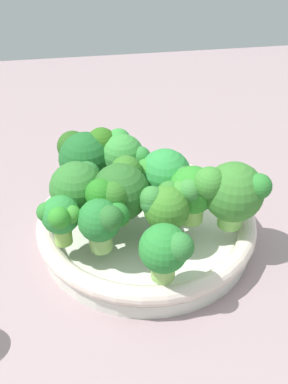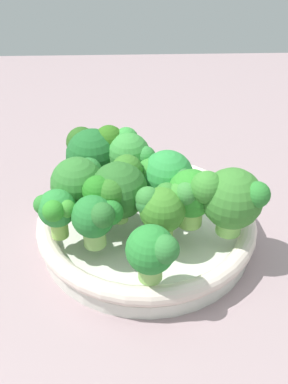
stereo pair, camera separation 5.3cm
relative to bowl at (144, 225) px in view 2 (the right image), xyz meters
The scene contains 13 objects.
ground_plane 3.77cm from the bowl, ahead, with size 130.00×130.00×2.50cm, color gray.
bowl is the anchor object (origin of this frame).
broccoli_floret_0 11.51cm from the bowl, 67.85° to the left, with size 6.54×7.96×7.76cm.
broccoli_floret_1 8.85cm from the bowl, 164.49° to the right, with size 5.71×5.76×7.01cm.
broccoli_floret_2 9.09cm from the bowl, 43.85° to the right, with size 4.59×5.36×6.02cm.
broccoli_floret_3 6.78cm from the bowl, 22.75° to the left, with size 5.10×5.39×5.99cm.
broccoli_floret_4 7.02cm from the bowl, 68.21° to the right, with size 7.19×7.01×7.27cm.
broccoli_floret_5 6.51cm from the bowl, 123.22° to the left, with size 6.08×6.63×6.88cm.
broccoli_floret_6 11.48cm from the bowl, 67.66° to the right, with size 4.74×4.54×5.77cm.
broccoli_floret_7 11.79cm from the bowl, ahead, with size 4.81×4.79×6.11cm.
broccoli_floret_8 11.08cm from the bowl, 139.94° to the right, with size 7.15×7.26×7.30cm.
broccoli_floret_9 8.09cm from the bowl, 68.57° to the left, with size 5.58×6.10×6.78cm.
broccoli_floret_10 9.35cm from the bowl, 95.52° to the right, with size 6.03×5.99×7.02cm.
Camera 2 is at (40.54, -1.67, 37.76)cm, focal length 43.98 mm.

